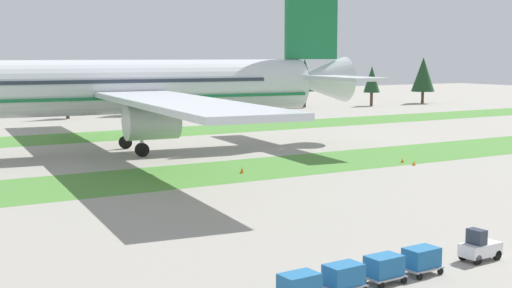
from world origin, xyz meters
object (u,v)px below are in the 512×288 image
at_px(cargo_dolly_second, 384,267).
at_px(cargo_dolly_fourth, 299,286).
at_px(taxiway_marker_1, 402,161).
at_px(taxiway_marker_2, 242,170).
at_px(taxiway_marker_0, 414,163).
at_px(airliner, 114,87).
at_px(cargo_dolly_third, 343,276).
at_px(baggage_tug, 480,247).
at_px(cargo_dolly_lead, 421,259).

xyz_separation_m(cargo_dolly_second, cargo_dolly_fourth, (-5.79, -0.28, 0.00)).
bearing_deg(taxiway_marker_1, cargo_dolly_second, -133.71).
bearing_deg(taxiway_marker_2, taxiway_marker_0, -15.31).
distance_m(cargo_dolly_fourth, taxiway_marker_0, 47.82).
bearing_deg(cargo_dolly_second, airliner, 171.87).
bearing_deg(cargo_dolly_third, cargo_dolly_second, 90.00).
bearing_deg(cargo_dolly_fourth, taxiway_marker_0, 127.12).
xyz_separation_m(baggage_tug, cargo_dolly_second, (-7.92, -0.39, 0.10)).
xyz_separation_m(cargo_dolly_lead, taxiway_marker_1, (28.30, 32.49, -0.69)).
height_order(cargo_dolly_third, taxiway_marker_1, cargo_dolly_third).
bearing_deg(airliner, taxiway_marker_1, -126.82).
distance_m(baggage_tug, cargo_dolly_lead, 5.03).
relative_size(taxiway_marker_0, taxiway_marker_2, 0.75).
bearing_deg(baggage_tug, cargo_dolly_lead, -90.00).
bearing_deg(cargo_dolly_second, taxiway_marker_2, 159.30).
xyz_separation_m(airliner, taxiway_marker_2, (6.21, -21.32, -8.05)).
distance_m(baggage_tug, cargo_dolly_fourth, 13.73).
bearing_deg(airliner, cargo_dolly_second, -178.86).
relative_size(airliner, taxiway_marker_1, 178.83).
relative_size(cargo_dolly_third, taxiway_marker_2, 3.46).
height_order(cargo_dolly_lead, taxiway_marker_1, cargo_dolly_lead).
bearing_deg(taxiway_marker_2, cargo_dolly_fourth, -115.71).
distance_m(cargo_dolly_third, taxiway_marker_0, 45.54).
xyz_separation_m(airliner, baggage_tug, (2.59, -56.63, -7.56)).
xyz_separation_m(baggage_tug, taxiway_marker_0, (22.97, 30.01, -0.57)).
xyz_separation_m(airliner, cargo_dolly_lead, (-2.42, -56.88, -7.46)).
height_order(airliner, baggage_tug, airliner).
bearing_deg(cargo_dolly_third, cargo_dolly_fourth, -90.00).
bearing_deg(cargo_dolly_lead, cargo_dolly_fourth, -90.00).
bearing_deg(taxiway_marker_0, baggage_tug, -127.43).
bearing_deg(taxiway_marker_1, baggage_tug, -125.83).
distance_m(taxiway_marker_1, taxiway_marker_2, 19.91).
height_order(cargo_dolly_fourth, taxiway_marker_0, cargo_dolly_fourth).
bearing_deg(airliner, cargo_dolly_lead, -175.97).
bearing_deg(cargo_dolly_second, cargo_dolly_fourth, -90.00).
height_order(airliner, taxiway_marker_2, airliner).
bearing_deg(taxiway_marker_1, airliner, 136.71).
height_order(baggage_tug, taxiway_marker_1, baggage_tug).
bearing_deg(cargo_dolly_second, baggage_tug, 90.00).
xyz_separation_m(cargo_dolly_third, cargo_dolly_fourth, (-2.90, -0.14, 0.00)).
height_order(cargo_dolly_second, taxiway_marker_2, cargo_dolly_second).
height_order(airliner, cargo_dolly_fourth, airliner).
relative_size(cargo_dolly_lead, cargo_dolly_second, 1.00).
distance_m(airliner, cargo_dolly_lead, 57.41).
bearing_deg(airliner, taxiway_marker_2, -157.29).
xyz_separation_m(cargo_dolly_lead, cargo_dolly_third, (-5.79, -0.28, 0.00)).
distance_m(baggage_tug, cargo_dolly_second, 7.93).
height_order(taxiway_marker_0, taxiway_marker_1, taxiway_marker_0).
distance_m(cargo_dolly_second, taxiway_marker_2, 37.52).
height_order(cargo_dolly_third, cargo_dolly_fourth, same).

